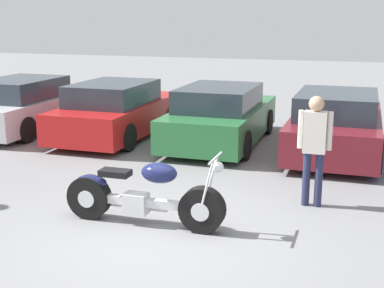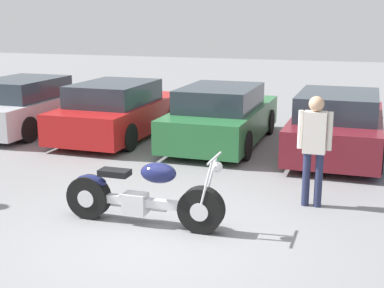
% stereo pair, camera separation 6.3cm
% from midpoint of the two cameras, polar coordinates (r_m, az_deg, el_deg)
% --- Properties ---
extents(ground_plane, '(60.00, 60.00, 0.00)m').
position_cam_midpoint_polar(ground_plane, '(7.35, -4.27, -9.89)').
color(ground_plane, slate).
extents(motorcycle, '(2.38, 0.62, 1.09)m').
position_cam_midpoint_polar(motorcycle, '(7.65, -5.56, -5.54)').
color(motorcycle, black).
rests_on(motorcycle, ground_plane).
extents(parked_car_silver, '(1.89, 4.27, 1.36)m').
position_cam_midpoint_polar(parked_car_silver, '(14.54, -17.40, 3.92)').
color(parked_car_silver, '#BCBCC1').
rests_on(parked_car_silver, ground_plane).
extents(parked_car_red, '(1.89, 4.27, 1.36)m').
position_cam_midpoint_polar(parked_car_red, '(13.22, -8.12, 3.50)').
color(parked_car_red, red).
rests_on(parked_car_red, ground_plane).
extents(parked_car_green, '(1.89, 4.27, 1.36)m').
position_cam_midpoint_polar(parked_car_green, '(12.40, 2.95, 2.95)').
color(parked_car_green, '#286B38').
rests_on(parked_car_green, ground_plane).
extents(parked_car_maroon, '(1.89, 4.27, 1.36)m').
position_cam_midpoint_polar(parked_car_maroon, '(11.84, 14.97, 1.99)').
color(parked_car_maroon, maroon).
rests_on(parked_car_maroon, ground_plane).
extents(person_standing, '(0.52, 0.23, 1.74)m').
position_cam_midpoint_polar(person_standing, '(8.39, 12.73, 0.27)').
color(person_standing, '#232847').
rests_on(person_standing, ground_plane).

